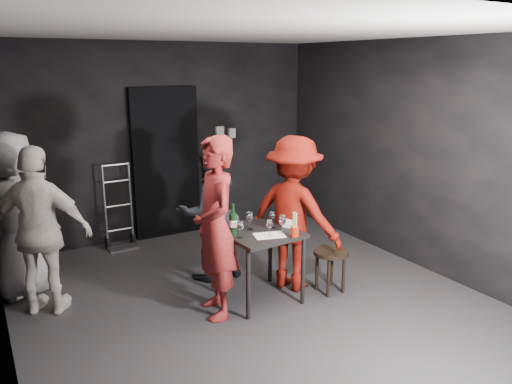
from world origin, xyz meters
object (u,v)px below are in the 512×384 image
bystander_grey (14,202)px  woman_black (209,210)px  hand_truck (121,232)px  bystander_cream (40,222)px  breadstick_cup (295,225)px  tasting_table (260,240)px  man_maroon (294,205)px  wine_bottle (233,223)px  stool (331,258)px  server_red (215,212)px

bystander_grey → woman_black: bearing=136.4°
hand_truck → bystander_cream: bearing=-128.5°
woman_black → breadstick_cup: size_ratio=6.11×
tasting_table → bystander_cream: bearing=157.4°
man_maroon → wine_bottle: (-0.77, -0.06, -0.07)m
tasting_table → hand_truck: bearing=110.9°
stool → man_maroon: bearing=131.2°
server_red → woman_black: (0.31, 0.83, -0.24)m
hand_truck → stool: (1.60, -2.47, 0.17)m
wine_bottle → breadstick_cup: wine_bottle is taller
wine_bottle → man_maroon: bearing=4.7°
hand_truck → tasting_table: size_ratio=1.53×
man_maroon → breadstick_cup: man_maroon is taller
hand_truck → woman_black: 1.71m
bystander_cream → tasting_table: bearing=-171.0°
stool → server_red: size_ratio=0.22×
tasting_table → woman_black: 0.82m
bystander_grey → wine_bottle: bystander_grey is taller
hand_truck → breadstick_cup: hand_truck is taller
hand_truck → wine_bottle: (0.56, -2.22, 0.66)m
server_red → bystander_cream: (-1.44, 0.88, -0.11)m
hand_truck → server_red: size_ratio=0.55×
tasting_table → stool: (0.74, -0.23, -0.27)m
stool → man_maroon: man_maroon is taller
bystander_cream → woman_black: bearing=-149.9°
stool → wine_bottle: bearing=166.5°
tasting_table → server_red: (-0.53, -0.05, 0.40)m
server_red → bystander_grey: 2.15m
woman_black → breadstick_cup: (0.43, -1.07, 0.06)m
server_red → man_maroon: server_red is taller
server_red → bystander_grey: bearing=-121.6°
stool → man_maroon: size_ratio=0.25×
wine_bottle → breadstick_cup: 0.61m
stool → server_red: bearing=172.2°
bystander_grey → breadstick_cup: bystander_grey is taller
stool → wine_bottle: 1.18m
wine_bottle → breadstick_cup: (0.51, -0.32, -0.01)m
server_red → wine_bottle: 0.30m
stool → man_maroon: 0.70m
man_maroon → bystander_grey: (-2.61, 1.28, 0.09)m
wine_bottle → tasting_table: bearing=-4.0°
hand_truck → man_maroon: man_maroon is taller
hand_truck → man_maroon: (1.33, -2.15, 0.73)m
bystander_cream → wine_bottle: (1.67, -0.80, -0.06)m
tasting_table → bystander_grey: (-2.14, 1.37, 0.38)m
tasting_table → woman_black: woman_black is taller
breadstick_cup → hand_truck: bearing=112.9°
stool → bystander_grey: bearing=151.1°
bystander_cream → server_red: bearing=-179.7°
server_red → man_maroon: (1.00, 0.14, -0.11)m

